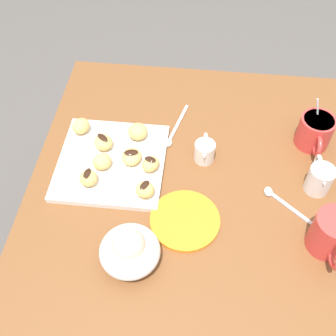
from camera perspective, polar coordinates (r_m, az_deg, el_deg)
ground_plane at (r=1.69m, az=2.22°, el=-16.43°), size 8.00×8.00×0.00m
dining_table at (r=1.16m, az=3.10°, el=-5.75°), size 0.84×0.81×0.73m
pastry_plate_square at (r=1.07m, az=-7.90°, el=0.83°), size 0.27×0.27×0.02m
coffee_mug_red_left at (r=1.14m, az=19.22°, el=4.81°), size 0.13×0.09×0.13m
coffee_mug_red_right at (r=0.96m, az=21.18°, el=-8.25°), size 0.13×0.09×0.15m
cream_pitcher_white at (r=1.05m, az=19.76°, el=-1.14°), size 0.10×0.06×0.07m
ice_cream_bowl at (r=0.89m, az=-5.51°, el=-11.01°), size 0.13×0.13×0.10m
chocolate_sauce_pitcher at (r=1.06m, az=4.80°, el=2.42°), size 0.09×0.05×0.06m
saucer_orange_left at (r=0.97m, az=2.08°, el=-7.10°), size 0.16×0.16×0.01m
loose_spoon_near_saucer at (r=1.14m, az=0.70°, el=5.18°), size 0.16×0.05×0.01m
loose_spoon_by_plate at (r=1.03m, az=15.39°, el=-4.68°), size 0.11×0.13×0.01m
beignet_0 at (r=1.05m, az=-5.21°, el=1.58°), size 0.06×0.05×0.03m
chocolate_drizzle_0 at (r=1.03m, az=-5.27°, el=2.15°), size 0.03×0.04×0.00m
beignet_1 at (r=1.03m, az=-2.61°, el=0.57°), size 0.06×0.06×0.03m
chocolate_drizzle_1 at (r=1.01m, az=-2.65°, el=1.22°), size 0.02×0.03×0.00m
beignet_2 at (r=1.01m, az=-11.02°, el=-1.36°), size 0.05×0.05×0.04m
chocolate_drizzle_2 at (r=1.00m, az=-11.19°, el=-0.67°), size 0.03×0.02×0.00m
beignet_3 at (r=1.08m, az=-9.01°, el=3.48°), size 0.07×0.07×0.04m
chocolate_drizzle_3 at (r=1.07m, az=-9.14°, el=4.17°), size 0.03×0.04×0.00m
beignet_4 at (r=1.04m, az=-9.22°, el=0.82°), size 0.06×0.06×0.04m
beignet_5 at (r=1.13m, az=-11.98°, el=5.62°), size 0.06×0.06×0.04m
beignet_6 at (r=1.10m, az=-4.36°, el=5.01°), size 0.06×0.06×0.04m
beignet_7 at (r=0.98m, az=-3.40°, el=-2.96°), size 0.05×0.05×0.04m
chocolate_drizzle_7 at (r=0.96m, az=-3.46°, el=-2.29°), size 0.03×0.03×0.00m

